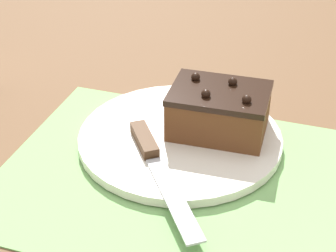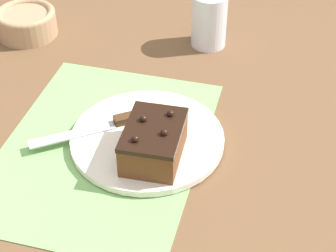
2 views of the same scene
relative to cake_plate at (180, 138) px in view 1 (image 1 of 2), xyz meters
name	(u,v)px [view 1 (image 1 of 2)]	position (x,y,z in m)	size (l,w,h in m)	color
ground_plane	(187,181)	(-0.03, 0.07, -0.01)	(3.00, 3.00, 0.00)	brown
placemat_woven	(187,179)	(-0.03, 0.07, -0.01)	(0.46, 0.34, 0.00)	#7AB266
cake_plate	(180,138)	(0.00, 0.00, 0.00)	(0.27, 0.27, 0.01)	white
chocolate_cake	(219,110)	(-0.05, -0.03, 0.04)	(0.13, 0.10, 0.07)	brown
serving_knife	(153,157)	(0.01, 0.07, 0.01)	(0.15, 0.19, 0.01)	#472D19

